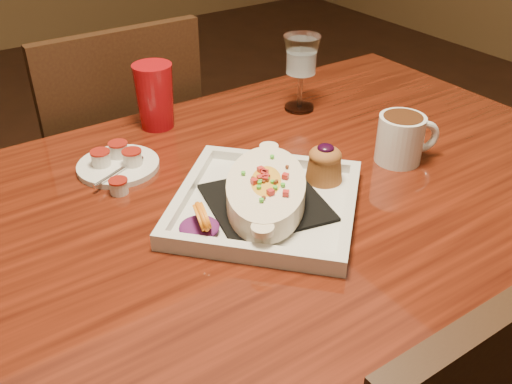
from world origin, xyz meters
TOP-DOWN VIEW (x-y plane):
  - table at (0.00, 0.00)m, footprint 1.50×0.90m
  - chair_far at (-0.00, 0.63)m, footprint 0.42×0.42m
  - plate at (0.03, -0.04)m, footprint 0.43×0.43m
  - coffee_mug at (0.34, -0.04)m, footprint 0.12×0.09m
  - goblet at (0.33, 0.26)m, footprint 0.08×0.08m
  - saucer at (-0.13, 0.24)m, footprint 0.16×0.16m
  - creamer_loose at (-0.16, 0.16)m, footprint 0.04×0.04m
  - red_tumbler at (0.02, 0.37)m, footprint 0.08×0.08m

SIDE VIEW (x-z plane):
  - chair_far at x=0.00m, z-range 0.04..0.97m
  - table at x=0.00m, z-range 0.28..1.03m
  - saucer at x=-0.13m, z-range 0.71..0.82m
  - creamer_loose at x=-0.16m, z-range 0.75..0.78m
  - plate at x=0.03m, z-range 0.74..0.82m
  - coffee_mug at x=0.34m, z-range 0.75..0.85m
  - red_tumbler at x=0.02m, z-range 0.75..0.89m
  - goblet at x=0.33m, z-range 0.78..0.96m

